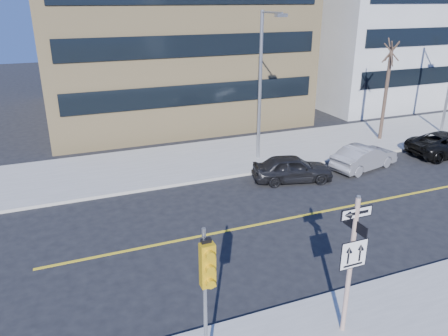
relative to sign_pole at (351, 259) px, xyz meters
name	(u,v)px	position (x,y,z in m)	size (l,w,h in m)	color
ground	(296,283)	(0.00, 2.51, -2.44)	(120.00, 120.00, 0.00)	black
far_sidewalk	(429,129)	(18.00, 14.51, -2.36)	(66.00, 6.00, 0.15)	#9B9991
sign_pole	(351,259)	(0.00, 0.00, 0.00)	(0.92, 0.92, 4.06)	silver
traffic_signal	(207,277)	(-4.00, -0.15, 0.59)	(0.32, 0.45, 4.00)	gray
parked_car_a	(292,168)	(4.22, 10.03, -1.75)	(4.02, 1.62, 1.37)	black
parked_car_b	(364,157)	(8.72, 10.08, -1.77)	(4.07, 1.42, 1.34)	gray
streetlight_a	(262,77)	(4.00, 13.27, 2.32)	(0.55, 2.25, 8.00)	gray
street_tree_west	(391,54)	(13.00, 13.81, 3.09)	(1.80, 1.80, 6.35)	#31251D
building_grey_mid	(392,12)	(24.00, 26.51, 5.06)	(20.00, 16.00, 15.00)	#A2A4A7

